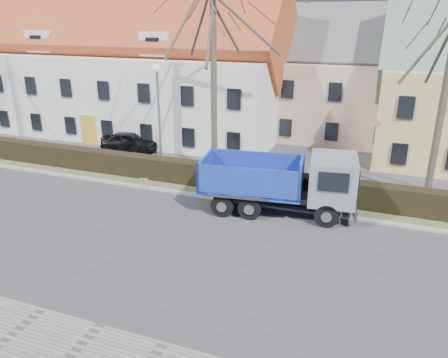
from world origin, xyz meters
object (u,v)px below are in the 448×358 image
at_px(cart_frame, 141,182).
at_px(streetlight, 159,121).
at_px(parked_car_a, 130,141).
at_px(dump_truck, 272,181).

bearing_deg(cart_frame, streetlight, 89.48).
height_order(streetlight, parked_car_a, streetlight).
relative_size(streetlight, cart_frame, 9.22).
bearing_deg(cart_frame, dump_truck, -2.90).
distance_m(dump_truck, cart_frame, 7.70).
bearing_deg(parked_car_a, dump_truck, -128.32).
relative_size(dump_truck, cart_frame, 10.79).
distance_m(streetlight, cart_frame, 3.84).
bearing_deg(streetlight, parked_car_a, 141.41).
xyz_separation_m(dump_truck, streetlight, (-7.57, 2.82, 1.75)).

